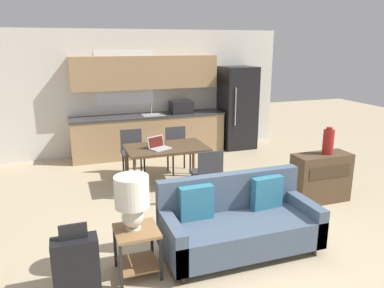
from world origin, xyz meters
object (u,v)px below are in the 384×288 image
couch (237,223)px  credenza (321,178)px  table_lamp (132,198)px  side_table (137,244)px  vase (328,141)px  dining_chair_near_right (207,172)px  suitcase (76,265)px  dining_table (166,150)px  dining_chair_far_right (178,146)px  refrigerator (237,108)px  dining_chair_far_left (133,150)px  laptop (158,146)px

couch → credenza: size_ratio=2.02×
table_lamp → credenza: table_lamp is taller
side_table → vase: bearing=17.1°
vase → dining_chair_near_right: vase is taller
vase → suitcase: bearing=-164.2°
dining_table → couch: size_ratio=0.74×
credenza → dining_chair_near_right: bearing=162.3°
couch → dining_chair_far_right: bearing=86.6°
dining_chair_near_right → side_table: bearing=47.8°
refrigerator → side_table: refrigerator is taller
credenza → dining_chair_far_left: dining_chair_far_left is taller
vase → dining_chair_far_right: size_ratio=0.49×
credenza → dining_chair_far_right: (-1.69, 2.09, 0.11)m
dining_chair_far_left → dining_chair_far_right: (0.86, -0.07, 0.00)m
suitcase → vase: bearing=15.8°
side_table → dining_chair_near_right: bearing=47.1°
dining_chair_far_right → suitcase: (-2.03, -3.16, -0.20)m
dining_chair_near_right → laptop: bearing=-51.2°
dining_chair_far_left → suitcase: size_ratio=1.16×
dining_table → vase: vase is taller
refrigerator → dining_chair_near_right: (-1.84, -2.77, -0.45)m
dining_table → couch: (0.25, -2.23, -0.31)m
vase → dining_chair_far_right: bearing=130.2°
refrigerator → dining_chair_far_left: (-2.70, -1.15, -0.45)m
credenza → suitcase: 3.87m
dining_chair_far_right → dining_chair_near_right: same height
dining_chair_far_right → suitcase: 3.76m
dining_table → suitcase: (-1.60, -2.42, -0.36)m
table_lamp → dining_chair_far_right: (1.43, 3.03, -0.38)m
table_lamp → dining_table: bearing=66.4°
dining_chair_far_left → suitcase: dining_chair_far_left is taller
table_lamp → laptop: table_lamp is taller
couch → suitcase: 1.86m
dining_chair_far_left → dining_chair_near_right: size_ratio=1.00×
table_lamp → credenza: bearing=16.7°
credenza → suitcase: (-3.72, -1.07, -0.09)m
dining_table → credenza: (2.12, -1.35, -0.27)m
table_lamp → dining_chair_near_right: size_ratio=0.68×
vase → laptop: 2.68m
table_lamp → vase: 3.33m
dining_chair_far_right → suitcase: dining_chair_far_right is taller
side_table → dining_chair_far_left: (0.54, 3.13, 0.15)m
dining_chair_near_right → vase: bearing=163.7°
dining_chair_far_left → dining_chair_near_right: 1.83m
credenza → vase: size_ratio=2.18×
table_lamp → dining_chair_far_right: size_ratio=0.68×
dining_chair_far_right → suitcase: bearing=-123.9°
table_lamp → laptop: bearing=69.1°
dining_table → table_lamp: (-1.00, -2.28, 0.21)m
credenza → dining_chair_near_right: size_ratio=1.06×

